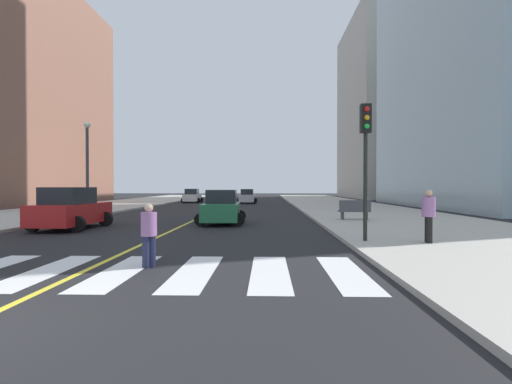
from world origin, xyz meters
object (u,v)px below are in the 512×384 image
(car_green_third, at_px, (222,208))
(car_silver_fourth, at_px, (247,197))
(car_red_second, at_px, (71,209))
(pedestrian_walking_west, at_px, (50,202))
(car_white_nearest, at_px, (192,196))
(park_bench, at_px, (354,210))
(traffic_light_near_corner, at_px, (366,145))
(street_lamp, at_px, (87,159))
(pedestrian_crossing, at_px, (149,232))
(pedestrian_waiting_east, at_px, (429,214))

(car_green_third, relative_size, car_silver_fourth, 1.09)
(car_red_second, bearing_deg, pedestrian_walking_west, 127.58)
(car_white_nearest, relative_size, park_bench, 2.21)
(pedestrian_walking_west, bearing_deg, car_red_second, -131.06)
(car_white_nearest, bearing_deg, car_green_third, -76.69)
(car_red_second, xyz_separation_m, traffic_light_near_corner, (12.96, -4.75, 2.57))
(car_white_nearest, relative_size, car_silver_fourth, 1.02)
(car_red_second, relative_size, street_lamp, 0.72)
(park_bench, bearing_deg, traffic_light_near_corner, 169.75)
(pedestrian_crossing, distance_m, pedestrian_waiting_east, 9.17)
(car_green_third, relative_size, traffic_light_near_corner, 0.89)
(pedestrian_waiting_east, height_order, street_lamp, street_lamp)
(park_bench, height_order, pedestrian_crossing, pedestrian_crossing)
(car_green_third, xyz_separation_m, pedestrian_walking_west, (-12.04, 4.22, 0.16))
(car_green_third, height_order, pedestrian_crossing, car_green_third)
(car_silver_fourth, height_order, pedestrian_crossing, car_silver_fourth)
(car_silver_fourth, bearing_deg, car_green_third, 89.90)
(car_silver_fourth, height_order, traffic_light_near_corner, traffic_light_near_corner)
(park_bench, bearing_deg, pedestrian_waiting_east, -177.18)
(park_bench, bearing_deg, car_silver_fourth, 17.06)
(car_green_third, height_order, pedestrian_waiting_east, pedestrian_waiting_east)
(car_silver_fourth, bearing_deg, pedestrian_crossing, 89.17)
(pedestrian_waiting_east, bearing_deg, street_lamp, -117.95)
(car_red_second, distance_m, car_silver_fourth, 29.27)
(car_green_third, bearing_deg, pedestrian_crossing, 85.60)
(car_silver_fourth, distance_m, street_lamp, 23.02)
(car_red_second, height_order, pedestrian_waiting_east, car_red_second)
(park_bench, bearing_deg, car_green_third, 98.73)
(car_green_third, relative_size, pedestrian_walking_west, 2.65)
(pedestrian_crossing, bearing_deg, street_lamp, 80.00)
(car_silver_fourth, relative_size, park_bench, 2.16)
(pedestrian_walking_west, bearing_deg, car_silver_fourth, -16.24)
(pedestrian_crossing, relative_size, pedestrian_waiting_east, 0.91)
(park_bench, height_order, pedestrian_walking_west, pedestrian_walking_west)
(pedestrian_crossing, xyz_separation_m, street_lamp, (-9.42, 16.57, 3.08))
(car_green_third, bearing_deg, park_bench, -173.27)
(pedestrian_waiting_east, distance_m, street_lamp, 22.34)
(car_white_nearest, bearing_deg, car_red_second, -91.00)
(car_white_nearest, height_order, car_red_second, car_red_second)
(car_silver_fourth, distance_m, traffic_light_near_corner, 33.78)
(car_white_nearest, distance_m, street_lamp, 22.76)
(traffic_light_near_corner, xyz_separation_m, street_lamp, (-15.87, 12.65, 0.46))
(car_silver_fourth, bearing_deg, street_lamp, 64.07)
(car_white_nearest, bearing_deg, pedestrian_crossing, -81.52)
(park_bench, bearing_deg, car_white_nearest, 29.04)
(pedestrian_waiting_east, height_order, pedestrian_walking_west, pedestrian_waiting_east)
(car_silver_fourth, distance_m, pedestrian_waiting_east, 34.49)
(car_green_third, distance_m, pedestrian_waiting_east, 11.28)
(car_red_second, distance_m, traffic_light_near_corner, 14.04)
(car_white_nearest, distance_m, car_red_second, 30.26)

